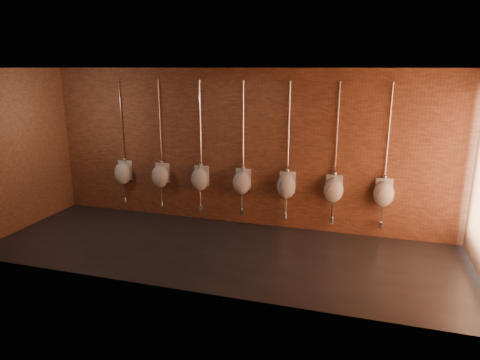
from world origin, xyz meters
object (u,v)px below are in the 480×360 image
object	(u,v)px
urinal_0	(123,173)
urinal_2	(200,179)
urinal_4	(286,185)
urinal_6	(384,193)
urinal_3	(242,182)
urinal_1	(160,176)
urinal_5	(334,189)

from	to	relation	value
urinal_0	urinal_2	distance (m)	1.85
urinal_4	urinal_6	distance (m)	1.85
urinal_2	urinal_3	xyz separation A→B (m)	(0.92, 0.00, 0.00)
urinal_6	urinal_1	bearing A→B (deg)	180.00
urinal_3	urinal_4	world-z (taller)	same
urinal_3	urinal_5	world-z (taller)	same
urinal_0	urinal_3	size ratio (longest dim) A/B	1.00
urinal_2	urinal_4	distance (m)	1.85
urinal_1	urinal_5	world-z (taller)	same
urinal_0	urinal_6	xyz separation A→B (m)	(5.54, 0.00, 0.00)
urinal_1	urinal_3	bearing A→B (deg)	0.00
urinal_0	urinal_4	size ratio (longest dim) A/B	1.00
urinal_0	urinal_1	world-z (taller)	same
urinal_1	urinal_5	bearing A→B (deg)	0.00
urinal_1	urinal_3	xyz separation A→B (m)	(1.85, 0.00, 0.00)
urinal_2	urinal_4	world-z (taller)	same
urinal_5	urinal_3	bearing A→B (deg)	180.00
urinal_2	urinal_0	bearing A→B (deg)	180.00
urinal_0	urinal_4	xyz separation A→B (m)	(3.69, 0.00, 0.00)
urinal_3	urinal_5	xyz separation A→B (m)	(1.85, 0.00, 0.00)
urinal_3	urinal_5	distance (m)	1.85
urinal_4	urinal_5	xyz separation A→B (m)	(0.92, 0.00, 0.00)
urinal_3	urinal_4	distance (m)	0.92
urinal_1	urinal_2	bearing A→B (deg)	0.00
urinal_4	urinal_6	world-z (taller)	same
urinal_2	urinal_4	size ratio (longest dim) A/B	1.00
urinal_2	urinal_6	size ratio (longest dim) A/B	1.00
urinal_6	urinal_2	bearing A→B (deg)	180.00
urinal_0	urinal_5	distance (m)	4.62
urinal_5	urinal_6	xyz separation A→B (m)	(0.92, 0.00, 0.00)
urinal_5	urinal_1	bearing A→B (deg)	180.00
urinal_4	urinal_5	distance (m)	0.92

